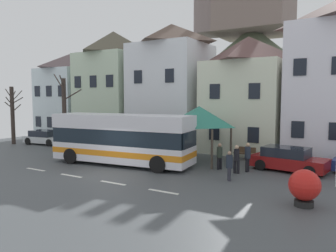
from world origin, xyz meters
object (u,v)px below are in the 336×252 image
(townhouse_03, at_px, (247,94))
(parked_car_01, at_px, (45,137))
(pedestrian_00, at_px, (220,155))
(pedestrian_01, at_px, (237,158))
(bare_tree_01, at_px, (64,114))
(townhouse_01, at_px, (114,86))
(townhouse_02, at_px, (171,85))
(public_bench, at_px, (245,153))
(parked_car_00, at_px, (288,159))
(parked_car_03, at_px, (102,141))
(bus_shelter, at_px, (199,116))
(harbour_buoy, at_px, (305,186))
(pedestrian_03, at_px, (229,165))
(hilltop_castle, at_px, (251,74))
(transit_bus, at_px, (122,139))
(townhouse_00, at_px, (74,95))
(bare_tree_00, at_px, (13,115))
(pedestrian_02, at_px, (248,155))

(townhouse_03, xyz_separation_m, parked_car_01, (-17.11, -5.88, -3.93))
(pedestrian_00, xyz_separation_m, pedestrian_01, (1.21, -0.45, -0.03))
(townhouse_03, xyz_separation_m, bare_tree_01, (-12.04, -8.03, -1.51))
(townhouse_01, distance_m, townhouse_02, 6.67)
(public_bench, bearing_deg, parked_car_00, -32.30)
(parked_car_00, bearing_deg, pedestrian_00, -145.68)
(parked_car_00, xyz_separation_m, parked_car_01, (-21.45, -0.03, -0.05))
(townhouse_01, height_order, parked_car_03, townhouse_01)
(bus_shelter, distance_m, public_bench, 4.24)
(pedestrian_00, distance_m, harbour_buoy, 7.03)
(pedestrian_01, xyz_separation_m, bare_tree_01, (-13.98, 0.02, 2.17))
(bus_shelter, bearing_deg, parked_car_01, 179.22)
(parked_car_01, height_order, harbour_buoy, harbour_buoy)
(townhouse_03, xyz_separation_m, pedestrian_00, (0.73, -7.60, -3.65))
(pedestrian_03, bearing_deg, townhouse_02, 133.37)
(bus_shelter, bearing_deg, hilltop_castle, 99.69)
(hilltop_castle, distance_m, harbour_buoy, 35.82)
(transit_bus, relative_size, parked_car_00, 2.16)
(townhouse_00, xyz_separation_m, parked_car_03, (8.56, -4.98, -3.99))
(townhouse_00, height_order, parked_car_01, townhouse_00)
(parked_car_01, xyz_separation_m, pedestrian_03, (19.25, -3.92, 0.20))
(townhouse_00, relative_size, public_bench, 6.29)
(townhouse_01, height_order, pedestrian_00, townhouse_01)
(pedestrian_03, bearing_deg, parked_car_03, 159.47)
(townhouse_03, height_order, parked_car_01, townhouse_03)
(townhouse_01, distance_m, hilltop_castle, 22.55)
(bus_shelter, relative_size, public_bench, 2.56)
(transit_bus, height_order, bare_tree_00, bare_tree_00)
(parked_car_01, bearing_deg, townhouse_00, 106.29)
(townhouse_01, relative_size, townhouse_02, 1.00)
(townhouse_02, relative_size, bus_shelter, 2.89)
(parked_car_01, relative_size, pedestrian_03, 2.59)
(parked_car_00, bearing_deg, pedestrian_02, -134.70)
(hilltop_castle, height_order, parked_car_03, hilltop_castle)
(hilltop_castle, bearing_deg, townhouse_00, -123.52)
(townhouse_01, xyz_separation_m, pedestrian_02, (15.93, -7.14, -4.42))
(parked_car_03, xyz_separation_m, pedestrian_01, (13.08, -3.23, 0.27))
(pedestrian_03, relative_size, harbour_buoy, 1.04)
(harbour_buoy, bearing_deg, transit_bus, 166.59)
(townhouse_00, xyz_separation_m, pedestrian_03, (21.85, -9.96, -3.76))
(pedestrian_01, bearing_deg, bus_shelter, 149.30)
(townhouse_00, distance_m, bare_tree_01, 11.32)
(townhouse_00, bearing_deg, pedestrian_00, -20.80)
(parked_car_03, bearing_deg, pedestrian_03, 163.95)
(pedestrian_01, relative_size, bare_tree_00, 0.31)
(townhouse_02, relative_size, parked_car_01, 2.69)
(pedestrian_02, bearing_deg, townhouse_00, 161.23)
(townhouse_00, height_order, transit_bus, townhouse_00)
(townhouse_03, relative_size, bare_tree_00, 1.72)
(pedestrian_03, height_order, harbour_buoy, pedestrian_03)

